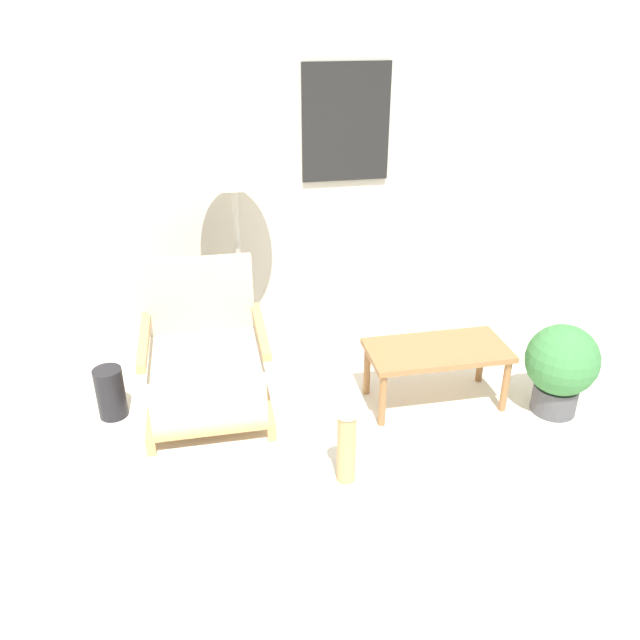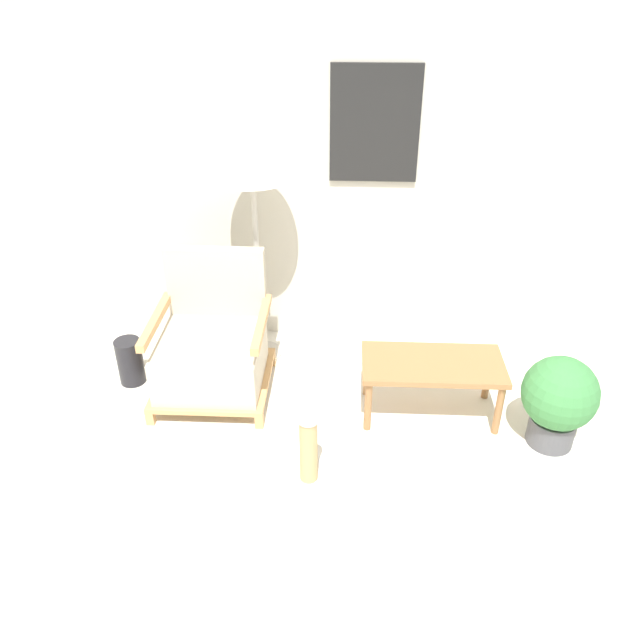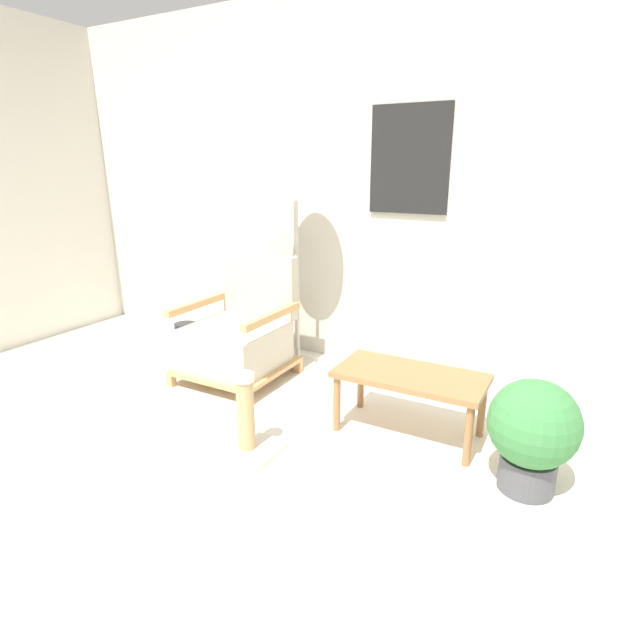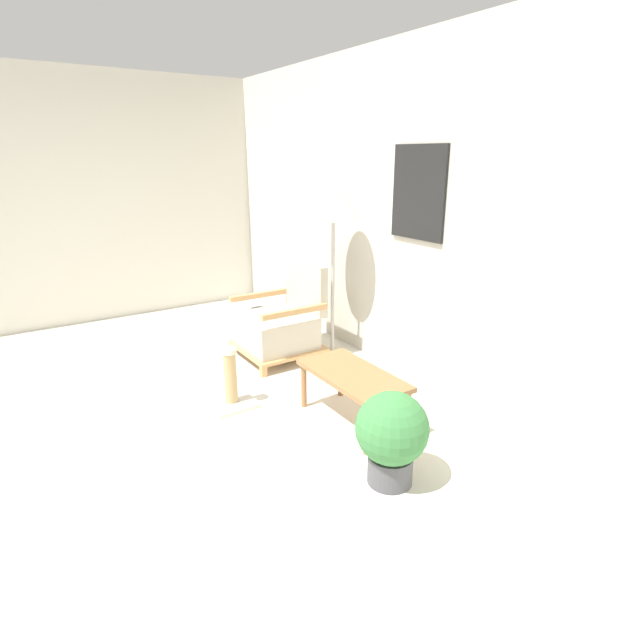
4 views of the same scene
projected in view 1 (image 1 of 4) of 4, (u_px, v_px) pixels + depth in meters
The scene contains 8 objects.
ground_plane at pixel (398, 567), 2.74m from camera, with size 14.00×14.00×0.00m, color silver.
wall_back at pixel (309, 155), 3.99m from camera, with size 8.00×0.09×2.70m.
armchair at pixel (206, 366), 3.67m from camera, with size 0.71×0.71×0.88m.
floor_lamp at pixel (232, 163), 3.59m from camera, with size 0.47×0.47×1.60m.
coffee_table at pixel (437, 355), 3.74m from camera, with size 0.84×0.42×0.38m.
vase at pixel (111, 393), 3.69m from camera, with size 0.17×0.17×0.32m, color black.
potted_plant at pixel (561, 365), 3.66m from camera, with size 0.42×0.42×0.57m.
scratching_post at pixel (346, 461), 3.16m from camera, with size 0.34×0.34×0.47m.
Camera 1 is at (-0.72, -1.85, 2.21)m, focal length 35.00 mm.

